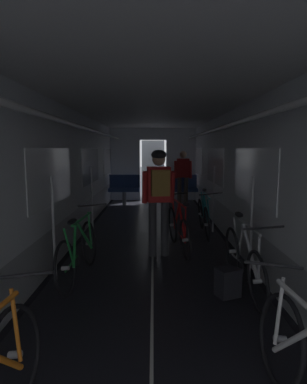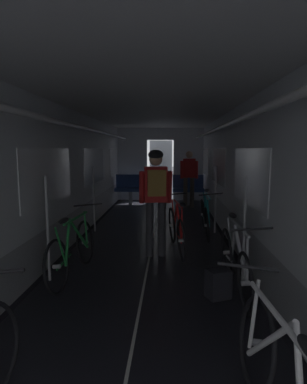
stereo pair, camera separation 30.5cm
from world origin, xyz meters
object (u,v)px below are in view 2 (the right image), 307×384
at_px(bicycle_teal, 205,217).
at_px(backpack_on_floor, 218,284).
at_px(bench_seat_far_left, 131,187).
at_px(bicycle_silver, 235,262).
at_px(bicycle_red_in_aisle, 177,229).
at_px(bench_seat_far_right, 188,187).
at_px(bicycle_green, 73,250).
at_px(person_standing_near_bench, 189,175).
at_px(person_cyclist_aisle, 156,191).

relative_size(bicycle_teal, backpack_on_floor, 4.98).
height_order(bench_seat_far_left, bicycle_teal, bench_seat_far_left).
xyz_separation_m(bicycle_silver, bicycle_red_in_aisle, (-0.68, 1.56, 0.00)).
relative_size(bench_seat_far_right, bicycle_silver, 0.58).
xyz_separation_m(bicycle_teal, bicycle_red_in_aisle, (-0.60, -1.06, 0.00)).
distance_m(bicycle_silver, bicycle_red_in_aisle, 1.70).
bearing_deg(bicycle_silver, bicycle_green, 170.21).
bearing_deg(bicycle_teal, person_standing_near_bench, 92.51).
relative_size(bench_seat_far_right, bicycle_teal, 0.58).
distance_m(bicycle_red_in_aisle, person_standing_near_bench, 4.34).
relative_size(bench_seat_far_left, bicycle_silver, 0.58).
height_order(person_cyclist_aisle, person_standing_near_bench, person_cyclist_aisle).
height_order(bicycle_red_in_aisle, person_standing_near_bench, person_standing_near_bench).
bearing_deg(person_cyclist_aisle, person_standing_near_bench, 80.04).
bearing_deg(bicycle_green, person_standing_near_bench, 70.93).
distance_m(bench_seat_far_left, backpack_on_floor, 6.63).
height_order(bench_seat_far_right, bicycle_teal, bench_seat_far_right).
height_order(bicycle_green, person_cyclist_aisle, person_cyclist_aisle).
xyz_separation_m(bicycle_green, person_cyclist_aisle, (1.09, 0.92, 0.69)).
bearing_deg(person_standing_near_bench, bicycle_teal, -87.49).
distance_m(bicycle_green, person_standing_near_bench, 5.82).
relative_size(bicycle_silver, person_cyclist_aisle, 0.98).
distance_m(bench_seat_far_left, bicycle_green, 5.85).
relative_size(person_cyclist_aisle, bicycle_red_in_aisle, 1.03).
height_order(bicycle_silver, bicycle_teal, bicycle_teal).
height_order(bench_seat_far_left, bicycle_silver, bench_seat_far_left).
bearing_deg(bench_seat_far_left, bicycle_silver, -71.94).
bearing_deg(person_standing_near_bench, person_cyclist_aisle, -99.96).
bearing_deg(person_standing_near_bench, bicycle_red_in_aisle, -96.08).
xyz_separation_m(bicycle_red_in_aisle, backpack_on_floor, (0.46, -1.72, -0.21)).
bearing_deg(bench_seat_far_right, bicycle_teal, -87.71).
bearing_deg(bicycle_red_in_aisle, bicycle_green, -140.26).
xyz_separation_m(person_cyclist_aisle, bicycle_red_in_aisle, (0.34, 0.27, -0.69)).
bearing_deg(bicycle_silver, person_standing_near_bench, 92.17).
distance_m(bicycle_silver, bicycle_teal, 2.62).
xyz_separation_m(bicycle_green, bicycle_red_in_aisle, (1.43, 1.19, 0.00)).
xyz_separation_m(bench_seat_far_right, bicycle_red_in_aisle, (-0.45, -4.65, -0.18)).
bearing_deg(bicycle_red_in_aisle, bench_seat_far_right, 84.44).
bearing_deg(bench_seat_far_left, person_cyclist_aisle, -78.46).
bearing_deg(backpack_on_floor, bench_seat_far_right, 90.02).
height_order(person_standing_near_bench, backpack_on_floor, person_standing_near_bench).
height_order(bicycle_teal, backpack_on_floor, bicycle_teal).
relative_size(bench_seat_far_left, bench_seat_far_right, 1.00).
relative_size(bicycle_teal, bicycle_green, 1.00).
bearing_deg(bicycle_silver, bench_seat_far_right, 92.07).
relative_size(bicycle_red_in_aisle, backpack_on_floor, 4.96).
bearing_deg(bicycle_silver, backpack_on_floor, -144.14).
bearing_deg(bicycle_green, bicycle_red_in_aisle, 39.74).
height_order(person_cyclist_aisle, bicycle_red_in_aisle, person_cyclist_aisle).
bearing_deg(person_standing_near_bench, bicycle_silver, -87.83).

